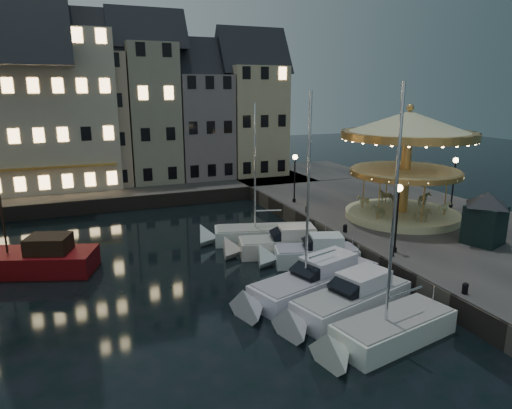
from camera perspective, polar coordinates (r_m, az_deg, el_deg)
name	(u,v)px	position (r m, az deg, el deg)	size (l,w,h in m)	color
ground	(294,298)	(24.96, 4.83, -11.60)	(160.00, 160.00, 0.00)	black
quay_east	(424,227)	(37.00, 20.27, -2.69)	(16.00, 56.00, 1.30)	#474442
quay_north	(101,192)	(49.12, -18.79, 1.47)	(44.00, 12.00, 1.30)	#474442
quaywall_e	(333,240)	(32.32, 9.62, -4.38)	(0.15, 44.00, 1.30)	#47423A
quaywall_n	(128,204)	(43.43, -15.66, 0.10)	(48.00, 0.15, 1.30)	#47423A
streetlamp_b	(398,208)	(28.16, 17.29, -0.48)	(0.44, 0.44, 4.17)	black
streetlamp_c	(295,171)	(39.27, 4.87, 4.15)	(0.44, 0.44, 4.17)	black
streetlamp_d	(454,175)	(40.72, 23.54, 3.38)	(0.44, 0.44, 4.17)	black
bollard_a	(465,288)	(24.39, 24.69, -9.43)	(0.30, 0.30, 0.57)	black
bollard_b	(392,251)	(28.11, 16.61, -5.60)	(0.30, 0.30, 0.57)	black
bollard_c	(345,228)	(31.94, 11.08, -2.88)	(0.30, 0.30, 0.57)	black
bollard_d	(307,209)	(36.48, 6.41, -0.55)	(0.30, 0.30, 0.57)	black
townhouse_nb	(28,116)	(50.20, -26.64, 9.81)	(6.16, 8.00, 13.80)	gray
townhouse_nc	(93,110)	(50.09, -19.69, 11.04)	(6.82, 8.00, 14.80)	tan
townhouse_nd	(150,104)	(50.66, -13.11, 12.09)	(5.50, 8.00, 15.80)	gray
townhouse_ne	(200,118)	(51.87, -6.96, 10.72)	(6.16, 8.00, 12.80)	slate
townhouse_nf	(251,112)	(53.73, -0.61, 11.48)	(6.82, 8.00, 13.80)	tan
hotel_corner	(26,101)	(50.14, -26.77, 11.52)	(17.60, 9.00, 16.80)	beige
motorboat_a	(385,333)	(21.41, 15.82, -15.17)	(6.99, 3.42, 11.52)	white
motorboat_b	(347,302)	(23.46, 11.28, -11.87)	(7.72, 4.09, 2.15)	silver
motorboat_c	(311,283)	(25.18, 6.85, -9.71)	(8.93, 4.68, 11.93)	silver
motorboat_d	(309,255)	(29.29, 6.69, -6.29)	(6.27, 3.65, 2.15)	silver
motorboat_e	(279,246)	(30.80, 2.92, -5.16)	(7.26, 3.54, 2.15)	beige
motorboat_f	(257,235)	(33.25, 0.12, -3.86)	(8.30, 4.16, 11.06)	silver
red_fishing_boat	(29,261)	(31.13, -26.53, -6.35)	(8.63, 5.35, 6.15)	maroon
carousel	(407,144)	(35.54, 18.40, 7.14)	(9.73, 9.73, 8.51)	beige
ticket_kiosk	(486,209)	(31.95, 26.85, -0.49)	(3.28, 3.28, 3.84)	black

